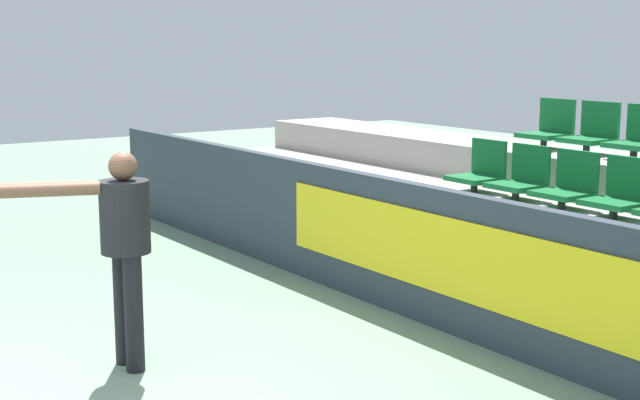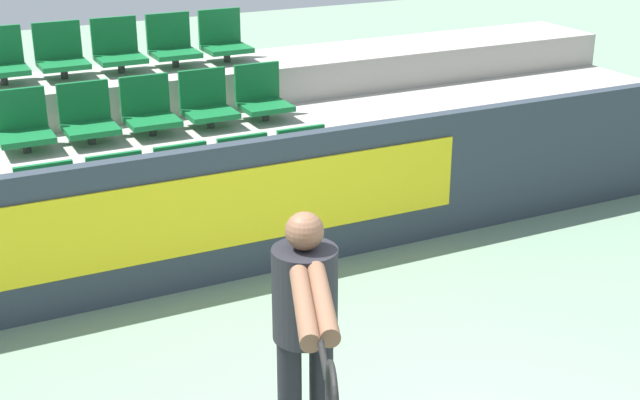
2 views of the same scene
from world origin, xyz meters
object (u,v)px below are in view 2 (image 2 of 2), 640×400
(stadium_chair_3, at_px, (248,173))
(stadium_chair_1, at_px, (120,194))
(stadium_chair_13, at_px, (172,45))
(tennis_player, at_px, (306,322))
(stadium_chair_2, at_px, (186,183))
(stadium_chair_7, at_px, (149,111))
(stadium_chair_11, at_px, (61,55))
(stadium_chair_4, at_px, (307,164))
(stadium_chair_5, at_px, (23,126))
(stadium_chair_10, at_px, (1,61))
(stadium_chair_8, at_px, (207,104))
(stadium_chair_6, at_px, (88,118))
(stadium_chair_12, at_px, (118,50))
(stadium_chair_9, at_px, (262,97))
(stadium_chair_0, at_px, (50,205))
(stadium_chair_14, at_px, (224,40))

(stadium_chair_3, bearing_deg, stadium_chair_1, 180.00)
(stadium_chair_13, height_order, tennis_player, stadium_chair_13)
(stadium_chair_2, height_order, stadium_chair_7, stadium_chair_7)
(stadium_chair_2, bearing_deg, stadium_chair_11, 105.62)
(stadium_chair_4, height_order, stadium_chair_5, stadium_chair_5)
(stadium_chair_10, relative_size, tennis_player, 0.34)
(stadium_chair_13, distance_m, tennis_player, 5.29)
(stadium_chair_8, relative_size, stadium_chair_10, 1.00)
(stadium_chair_2, distance_m, stadium_chair_6, 1.21)
(stadium_chair_11, relative_size, stadium_chair_12, 1.00)
(stadium_chair_2, bearing_deg, stadium_chair_13, 74.38)
(stadium_chair_9, bearing_deg, stadium_chair_6, 180.00)
(stadium_chair_11, bearing_deg, stadium_chair_5, -119.21)
(stadium_chair_3, xyz_separation_m, stadium_chair_10, (-1.68, 2.01, 0.75))
(stadium_chair_5, relative_size, stadium_chair_13, 1.00)
(stadium_chair_9, bearing_deg, stadium_chair_3, -119.21)
(stadium_chair_5, xyz_separation_m, stadium_chair_7, (1.12, 0.00, 0.00))
(stadium_chair_12, relative_size, tennis_player, 0.34)
(stadium_chair_3, xyz_separation_m, stadium_chair_9, (0.56, 1.00, 0.38))
(stadium_chair_2, relative_size, stadium_chair_7, 1.00)
(stadium_chair_0, height_order, stadium_chair_14, stadium_chair_14)
(stadium_chair_12, bearing_deg, stadium_chair_13, 0.00)
(stadium_chair_1, bearing_deg, stadium_chair_10, 105.62)
(stadium_chair_6, xyz_separation_m, stadium_chair_13, (1.12, 1.00, 0.38))
(stadium_chair_7, bearing_deg, stadium_chair_11, 119.21)
(stadium_chair_4, xyz_separation_m, stadium_chair_12, (-1.12, 2.01, 0.75))
(stadium_chair_11, bearing_deg, stadium_chair_2, -74.38)
(stadium_chair_7, height_order, stadium_chair_14, stadium_chair_14)
(stadium_chair_4, bearing_deg, stadium_chair_11, 129.98)
(stadium_chair_1, distance_m, stadium_chair_14, 2.73)
(stadium_chair_8, distance_m, tennis_player, 4.29)
(stadium_chair_4, distance_m, stadium_chair_12, 2.42)
(stadium_chair_1, height_order, stadium_chair_3, same)
(stadium_chair_0, bearing_deg, stadium_chair_8, 30.81)
(stadium_chair_3, height_order, stadium_chair_6, stadium_chair_6)
(stadium_chair_4, bearing_deg, stadium_chair_8, 119.21)
(stadium_chair_13, bearing_deg, stadium_chair_9, -60.79)
(stadium_chair_6, distance_m, stadium_chair_8, 1.12)
(stadium_chair_10, distance_m, stadium_chair_11, 0.56)
(stadium_chair_12, xyz_separation_m, tennis_player, (-0.40, -5.18, -0.39))
(stadium_chair_10, bearing_deg, tennis_player, -82.06)
(stadium_chair_6, xyz_separation_m, stadium_chair_7, (0.56, 0.00, 0.00))
(stadium_chair_10, bearing_deg, stadium_chair_11, 0.00)
(stadium_chair_1, relative_size, stadium_chair_3, 1.00)
(stadium_chair_0, height_order, stadium_chair_2, same)
(stadium_chair_11, bearing_deg, stadium_chair_9, -30.81)
(stadium_chair_0, xyz_separation_m, stadium_chair_7, (1.12, 1.00, 0.38))
(stadium_chair_7, height_order, stadium_chair_13, stadium_chair_13)
(stadium_chair_10, bearing_deg, stadium_chair_8, -30.81)
(stadium_chair_14, bearing_deg, stadium_chair_7, -138.19)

